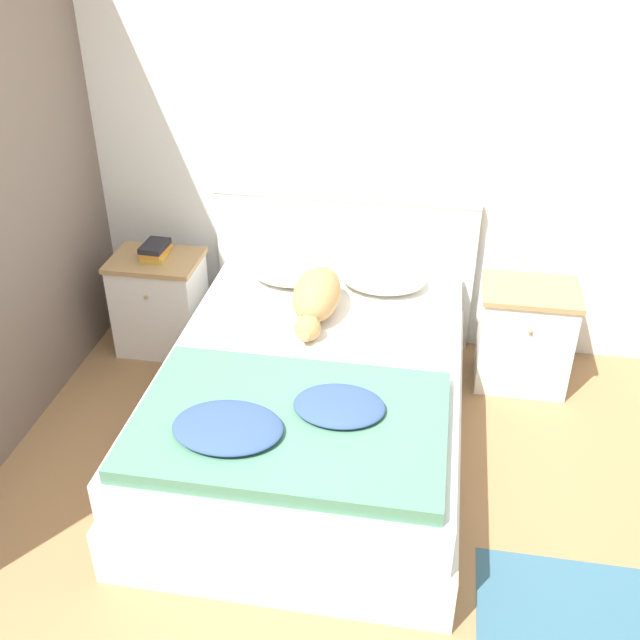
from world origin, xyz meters
The scene contains 12 objects.
ground_plane centered at (0.00, 0.00, 0.00)m, with size 16.00×16.00×0.00m, color #997047.
wall_back centered at (0.00, 2.13, 1.27)m, with size 9.00×0.06×2.55m.
bed centered at (0.10, 1.02, 0.25)m, with size 1.45×2.03×0.51m.
headboard centered at (0.10, 2.06, 0.49)m, with size 1.53×0.06×0.95m.
nightstand_left centered at (-0.96, 1.76, 0.30)m, with size 0.51×0.39×0.60m.
nightstand_right centered at (1.16, 1.76, 0.30)m, with size 0.51×0.39×0.60m.
pillow_left centered at (-0.16, 1.80, 0.57)m, with size 0.48×0.37×0.12m.
pillow_right centered at (0.36, 1.80, 0.57)m, with size 0.48×0.37×0.12m.
quilt centered at (0.09, 0.48, 0.56)m, with size 1.29×0.87×0.12m.
dog centered at (0.04, 1.44, 0.62)m, with size 0.24×0.65×0.23m.
book_stack centered at (-0.96, 1.78, 0.64)m, with size 0.14×0.20×0.08m.
rug centered at (1.40, 0.15, 0.00)m, with size 0.97×0.61×0.00m.
Camera 1 is at (0.64, -1.87, 2.53)m, focal length 42.00 mm.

